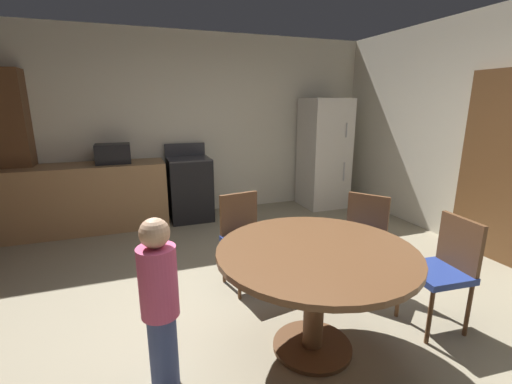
% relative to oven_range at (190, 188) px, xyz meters
% --- Properties ---
extents(ground_plane, '(14.00, 14.00, 0.00)m').
position_rel_oven_range_xyz_m(ground_plane, '(0.22, -2.73, -0.47)').
color(ground_plane, gray).
extents(wall_back, '(5.82, 0.12, 2.70)m').
position_rel_oven_range_xyz_m(wall_back, '(0.22, 0.40, 0.88)').
color(wall_back, silver).
rests_on(wall_back, ground).
extents(wall_right, '(0.12, 5.63, 2.70)m').
position_rel_oven_range_xyz_m(wall_right, '(3.03, -2.42, 0.88)').
color(wall_right, silver).
rests_on(wall_right, ground).
extents(kitchen_counter, '(2.05, 0.60, 0.90)m').
position_rel_oven_range_xyz_m(kitchen_counter, '(-1.37, -0.00, -0.02)').
color(kitchen_counter, '#9E754C').
rests_on(kitchen_counter, ground).
extents(pantry_column, '(0.44, 0.36, 2.10)m').
position_rel_oven_range_xyz_m(pantry_column, '(-2.18, 0.18, 0.58)').
color(pantry_column, brown).
rests_on(pantry_column, ground).
extents(oven_range, '(0.60, 0.60, 1.10)m').
position_rel_oven_range_xyz_m(oven_range, '(0.00, 0.00, 0.00)').
color(oven_range, black).
rests_on(oven_range, ground).
extents(refrigerator, '(0.68, 0.68, 1.76)m').
position_rel_oven_range_xyz_m(refrigerator, '(2.21, -0.05, 0.41)').
color(refrigerator, silver).
rests_on(refrigerator, ground).
extents(microwave, '(0.44, 0.32, 0.26)m').
position_rel_oven_range_xyz_m(microwave, '(-1.00, -0.00, 0.56)').
color(microwave, black).
rests_on(microwave, kitchen_counter).
extents(door_panelled, '(0.05, 0.84, 2.04)m').
position_rel_oven_range_xyz_m(door_panelled, '(2.93, -2.43, 0.55)').
color(door_panelled, brown).
rests_on(door_panelled, ground).
extents(dining_table, '(1.33, 1.33, 0.76)m').
position_rel_oven_range_xyz_m(dining_table, '(0.32, -3.15, 0.14)').
color(dining_table, brown).
rests_on(dining_table, ground).
extents(chair_northeast, '(0.56, 0.56, 0.87)m').
position_rel_oven_range_xyz_m(chair_northeast, '(1.18, -2.52, 0.03)').
color(chair_northeast, brown).
rests_on(chair_northeast, ground).
extents(chair_north, '(0.46, 0.46, 0.87)m').
position_rel_oven_range_xyz_m(chair_north, '(0.16, -2.11, 0.03)').
color(chair_north, brown).
rests_on(chair_north, ground).
extents(chair_east, '(0.43, 0.43, 0.87)m').
position_rel_oven_range_xyz_m(chair_east, '(1.38, -3.24, 0.03)').
color(chair_east, brown).
rests_on(chair_east, ground).
extents(person_child, '(0.22, 0.22, 1.09)m').
position_rel_oven_range_xyz_m(person_child, '(-0.69, -3.15, 0.11)').
color(person_child, '#3D4C84').
rests_on(person_child, ground).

